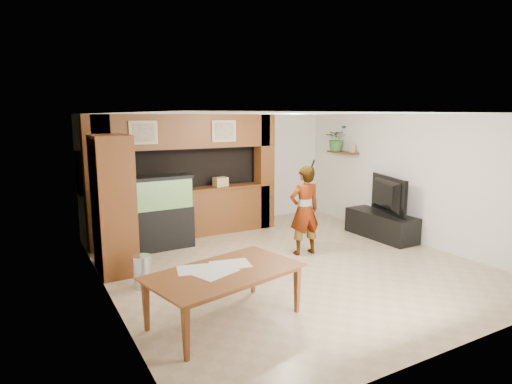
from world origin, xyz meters
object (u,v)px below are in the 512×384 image
television (383,195)px  person (304,210)px  pantry_cabinet (113,205)px  aquarium (158,214)px  dining_table (227,297)px

television → person: size_ratio=0.81×
pantry_cabinet → aquarium: 1.38m
television → person: (-2.07, -0.09, -0.09)m
aquarium → person: size_ratio=0.86×
person → television: bearing=-171.9°
aquarium → television: (4.36, -1.54, 0.23)m
pantry_cabinet → person: (3.28, -0.77, -0.30)m
dining_table → television: bearing=9.6°
person → dining_table: (-2.43, -1.76, -0.50)m
television → dining_table: television is taller
pantry_cabinet → television: pantry_cabinet is taller
pantry_cabinet → television: (5.35, -0.68, -0.21)m
dining_table → aquarium: bearing=74.7°
pantry_cabinet → person: size_ratio=1.36×
pantry_cabinet → dining_table: pantry_cabinet is taller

